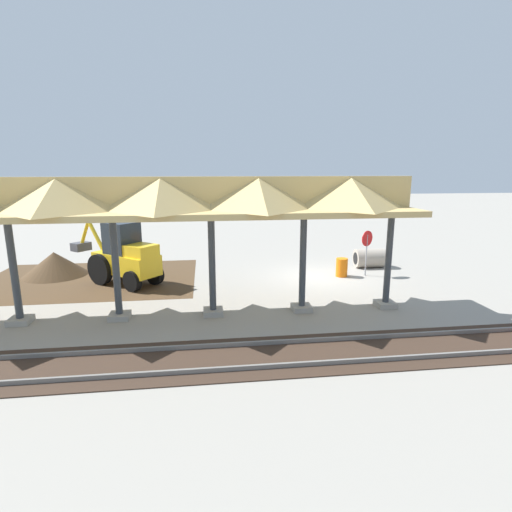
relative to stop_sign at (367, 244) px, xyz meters
name	(u,v)px	position (x,y,z in m)	size (l,w,h in m)	color
ground_plane	(320,277)	(2.28, -0.03, -1.60)	(120.00, 120.00, 0.00)	gray
dirt_work_zone	(91,279)	(13.22, -1.01, -1.60)	(9.80, 7.00, 0.01)	#4C3823
platform_canopy	(161,199)	(9.18, 4.41, 2.56)	(17.54, 3.20, 4.90)	#9E998E
rail_tracks	(397,348)	(2.28, 7.92, -1.58)	(60.00, 2.58, 0.15)	slate
stop_sign	(367,244)	(0.00, 0.00, 0.00)	(0.68, 0.39, 2.23)	gray
backhoe	(124,256)	(11.43, -0.11, -0.34)	(4.70, 4.21, 2.82)	yellow
dirt_mound	(56,275)	(15.12, -2.01, -1.60)	(6.09, 6.09, 2.33)	#4C3823
concrete_pipe	(369,258)	(-0.86, -1.59, -1.11)	(1.56, 1.04, 1.00)	#9E9384
traffic_barrel	(342,267)	(1.21, -0.01, -1.15)	(0.56, 0.56, 0.90)	orange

